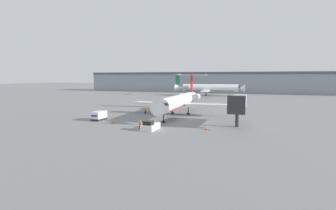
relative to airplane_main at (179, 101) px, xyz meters
The scene contains 11 objects.
ground_plane 20.46m from the airplane_main, 88.88° to the right, with size 600.00×600.00×0.00m, color slate.
terminal_building 99.88m from the airplane_main, 89.77° to the left, with size 180.00×16.80×12.39m.
airplane_main is the anchor object (origin of this frame).
pushback_tug 20.22m from the airplane_main, 88.68° to the right, with size 2.27×4.35×1.73m.
luggage_cart 20.32m from the airplane_main, 135.59° to the right, with size 2.02×3.55×1.96m.
worker_near_tug 20.45m from the airplane_main, 94.24° to the right, with size 0.40×0.24×1.64m.
worker_by_wing 9.33m from the airplane_main, behind, with size 0.40×0.24×1.62m.
traffic_cone_left 19.27m from the airplane_main, 119.93° to the right, with size 0.69×0.69×0.60m.
traffic_cone_right 19.86m from the airplane_main, 58.42° to the right, with size 0.68×0.68×0.60m.
airplane_parked_far_left 68.50m from the airplane_main, 94.34° to the left, with size 35.02×39.49×10.93m.
jet_bridge 18.24m from the airplane_main, 33.60° to the right, with size 3.20×10.98×6.19m.
Camera 1 is at (18.52, -43.14, 9.61)m, focal length 28.00 mm.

